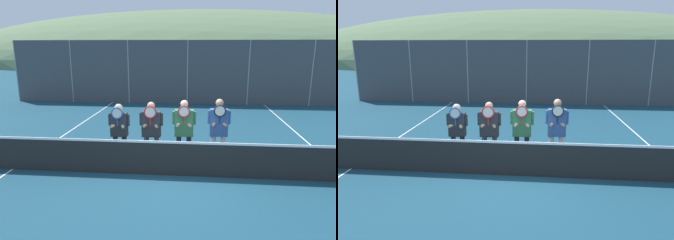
{
  "view_description": "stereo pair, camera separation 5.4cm",
  "coord_description": "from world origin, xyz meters",
  "views": [
    {
      "loc": [
        0.49,
        -7.0,
        3.17
      ],
      "look_at": [
        -0.24,
        0.76,
        1.26
      ],
      "focal_mm": 32.0,
      "sensor_mm": 36.0,
      "label": 1
    },
    {
      "loc": [
        0.54,
        -6.99,
        3.17
      ],
      "look_at": [
        -0.24,
        0.76,
        1.26
      ],
      "focal_mm": 32.0,
      "sensor_mm": 36.0,
      "label": 2
    }
  ],
  "objects": [
    {
      "name": "court_line_left_sideline",
      "position": [
        -4.32,
        3.0,
        0.0
      ],
      "size": [
        0.05,
        16.0,
        0.01
      ],
      "primitive_type": "cube",
      "color": "white",
      "rests_on": "ground_plane"
    },
    {
      "name": "car_far_left",
      "position": [
        -5.54,
        12.57,
        0.93
      ],
      "size": [
        4.57,
        1.92,
        1.82
      ],
      "color": "navy",
      "rests_on": "ground_plane"
    },
    {
      "name": "car_right_of_center",
      "position": [
        9.07,
        12.72,
        0.86
      ],
      "size": [
        4.77,
        1.94,
        1.67
      ],
      "color": "slate",
      "rests_on": "ground_plane"
    },
    {
      "name": "fence_back",
      "position": [
        0.0,
        9.82,
        1.76
      ],
      "size": [
        20.11,
        0.06,
        3.53
      ],
      "color": "gray",
      "rests_on": "ground_plane"
    },
    {
      "name": "clubhouse_building",
      "position": [
        1.7,
        17.76,
        1.69
      ],
      "size": [
        17.61,
        5.5,
        3.33
      ],
      "color": "beige",
      "rests_on": "ground_plane"
    },
    {
      "name": "player_leftmost",
      "position": [
        -1.55,
        0.62,
        1.02
      ],
      "size": [
        0.58,
        0.34,
        1.7
      ],
      "color": "#232838",
      "rests_on": "ground_plane"
    },
    {
      "name": "car_center",
      "position": [
        4.03,
        12.64,
        0.87
      ],
      "size": [
        4.39,
        1.96,
        1.68
      ],
      "color": "maroon",
      "rests_on": "ground_plane"
    },
    {
      "name": "player_center_right",
      "position": [
        0.2,
        0.57,
        1.09
      ],
      "size": [
        0.62,
        0.34,
        1.84
      ],
      "color": "#232838",
      "rests_on": "ground_plane"
    },
    {
      "name": "car_left_of_center",
      "position": [
        -0.71,
        12.27,
        0.87
      ],
      "size": [
        4.18,
        1.96,
        1.69
      ],
      "color": "slate",
      "rests_on": "ground_plane"
    },
    {
      "name": "ground_plane",
      "position": [
        0.0,
        0.0,
        0.0
      ],
      "size": [
        120.0,
        120.0,
        0.0
      ],
      "primitive_type": "plane",
      "color": "navy"
    },
    {
      "name": "tennis_net",
      "position": [
        0.0,
        0.0,
        0.47
      ],
      "size": [
        11.6,
        0.09,
        1.01
      ],
      "color": "gray",
      "rests_on": "ground_plane"
    },
    {
      "name": "hill_distant",
      "position": [
        0.0,
        57.22,
        0.0
      ],
      "size": [
        103.43,
        57.46,
        20.11
      ],
      "color": "#5B7551",
      "rests_on": "ground_plane"
    },
    {
      "name": "player_rightmost",
      "position": [
        1.1,
        0.61,
        1.11
      ],
      "size": [
        0.6,
        0.34,
        1.87
      ],
      "color": "white",
      "rests_on": "ground_plane"
    },
    {
      "name": "court_line_right_sideline",
      "position": [
        4.32,
        3.0,
        0.0
      ],
      "size": [
        0.05,
        16.0,
        0.01
      ],
      "primitive_type": "cube",
      "color": "white",
      "rests_on": "ground_plane"
    },
    {
      "name": "player_center_left",
      "position": [
        -0.66,
        0.53,
        1.06
      ],
      "size": [
        0.63,
        0.34,
        1.78
      ],
      "color": "#56565B",
      "rests_on": "ground_plane"
    }
  ]
}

